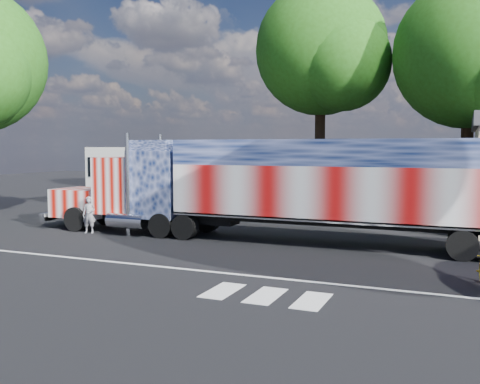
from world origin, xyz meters
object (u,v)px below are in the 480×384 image
at_px(tree_ne_a, 473,53).
at_px(tree_n_mid, 323,50).
at_px(semi_truck, 280,186).
at_px(coach_bus, 190,178).
at_px(woman, 89,215).

xyz_separation_m(tree_ne_a, tree_n_mid, (-9.33, 1.89, 1.13)).
height_order(semi_truck, tree_ne_a, tree_ne_a).
height_order(semi_truck, tree_n_mid, tree_n_mid).
xyz_separation_m(semi_truck, coach_bus, (-7.95, 7.37, -0.30)).
height_order(coach_bus, tree_n_mid, tree_n_mid).
bearing_deg(woman, tree_ne_a, 28.93).
relative_size(coach_bus, tree_ne_a, 0.94).
xyz_separation_m(semi_truck, tree_n_mid, (-2.39, 16.07, 8.05)).
distance_m(semi_truck, coach_bus, 10.85).
xyz_separation_m(woman, tree_ne_a, (15.26, 15.46, 8.35)).
bearing_deg(woman, coach_bus, 71.10).
bearing_deg(semi_truck, coach_bus, 137.16).
height_order(coach_bus, tree_ne_a, tree_ne_a).
bearing_deg(semi_truck, tree_ne_a, 63.93).
distance_m(tree_ne_a, tree_n_mid, 9.59).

